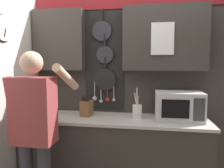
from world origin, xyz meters
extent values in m
cube|color=#38332D|center=(0.00, 0.00, 0.45)|extent=(2.04, 0.56, 0.90)
cube|color=beige|center=(0.00, 0.00, 0.91)|extent=(2.07, 0.59, 0.03)
cube|color=#38332D|center=(0.00, 0.30, 1.16)|extent=(2.64, 0.04, 2.33)
cube|color=maroon|center=(0.00, 0.27, 2.25)|extent=(2.60, 0.02, 0.15)
cube|color=#38332D|center=(-0.71, 0.20, 1.82)|extent=(0.62, 0.16, 0.73)
cube|color=#38332D|center=(0.55, 0.20, 1.82)|extent=(0.94, 0.16, 0.73)
cube|color=black|center=(-0.16, 0.27, 1.56)|extent=(0.48, 0.01, 1.19)
cylinder|color=#2D2D33|center=(-0.18, 0.24, 1.92)|extent=(0.23, 0.02, 0.23)
cube|color=black|center=(-0.18, 0.24, 2.11)|extent=(0.02, 0.02, 0.13)
cylinder|color=#2D2D33|center=(-0.15, 0.24, 1.64)|extent=(0.21, 0.02, 0.21)
cube|color=black|center=(-0.15, 0.24, 1.81)|extent=(0.02, 0.02, 0.15)
cylinder|color=black|center=(-0.14, 0.24, 1.34)|extent=(0.26, 0.02, 0.26)
cube|color=black|center=(-0.14, 0.24, 1.54)|extent=(0.02, 0.02, 0.15)
cylinder|color=silver|center=(-0.28, 0.24, 1.22)|extent=(0.01, 0.01, 0.20)
ellipsoid|color=silver|center=(-0.28, 0.24, 1.10)|extent=(0.06, 0.01, 0.05)
cylinder|color=silver|center=(-0.20, 0.24, 1.20)|extent=(0.01, 0.01, 0.24)
ellipsoid|color=silver|center=(-0.20, 0.24, 1.07)|extent=(0.05, 0.01, 0.04)
cylinder|color=red|center=(-0.12, 0.24, 1.21)|extent=(0.01, 0.01, 0.21)
ellipsoid|color=red|center=(-0.12, 0.24, 1.09)|extent=(0.05, 0.01, 0.05)
cylinder|color=silver|center=(-0.04, 0.24, 1.21)|extent=(0.01, 0.01, 0.22)
ellipsoid|color=silver|center=(-0.04, 0.24, 1.09)|extent=(0.04, 0.01, 0.04)
cube|color=white|center=(0.52, 0.11, 1.80)|extent=(0.25, 0.02, 0.35)
cube|color=silver|center=(-1.05, -0.42, 1.16)|extent=(0.04, 1.60, 2.33)
cylinder|color=white|center=(-1.02, -0.41, 1.87)|extent=(0.02, 0.25, 0.25)
torus|color=black|center=(-1.03, -0.41, 1.87)|extent=(0.02, 0.27, 0.27)
cube|color=black|center=(-1.01, -0.40, 1.83)|extent=(0.01, 0.04, 0.09)
cube|color=silver|center=(0.70, 0.04, 1.08)|extent=(0.49, 0.35, 0.30)
cube|color=black|center=(0.65, -0.14, 1.08)|extent=(0.27, 0.01, 0.19)
cube|color=#333338|center=(0.88, -0.14, 1.08)|extent=(0.11, 0.01, 0.23)
cube|color=brown|center=(-0.32, 0.04, 1.02)|extent=(0.13, 0.16, 0.18)
cylinder|color=black|center=(-0.36, 0.00, 1.14)|extent=(0.02, 0.03, 0.07)
cylinder|color=black|center=(-0.34, 0.00, 1.13)|extent=(0.02, 0.03, 0.05)
cylinder|color=black|center=(-0.32, 0.00, 1.14)|extent=(0.02, 0.03, 0.08)
cylinder|color=black|center=(-0.30, 0.00, 1.13)|extent=(0.02, 0.03, 0.05)
cylinder|color=black|center=(-0.29, 0.00, 1.15)|extent=(0.02, 0.03, 0.08)
cylinder|color=white|center=(0.26, 0.04, 1.00)|extent=(0.10, 0.10, 0.15)
cylinder|color=red|center=(0.25, 0.05, 1.14)|extent=(0.03, 0.04, 0.30)
cylinder|color=silver|center=(0.25, 0.02, 1.10)|extent=(0.06, 0.04, 0.23)
cylinder|color=silver|center=(0.26, 0.04, 1.13)|extent=(0.03, 0.02, 0.28)
cylinder|color=silver|center=(0.26, 0.04, 1.12)|extent=(0.03, 0.02, 0.26)
cylinder|color=tan|center=(0.27, 0.05, 1.08)|extent=(0.02, 0.03, 0.19)
cylinder|color=tan|center=(0.25, 0.04, 1.10)|extent=(0.06, 0.03, 0.22)
cube|color=#993D3D|center=(-0.65, -0.56, 1.11)|extent=(0.38, 0.22, 0.60)
sphere|color=#DBAD8E|center=(-0.65, -0.56, 1.54)|extent=(0.20, 0.20, 0.20)
cylinder|color=#993D3D|center=(-0.88, -0.54, 1.15)|extent=(0.08, 0.19, 0.54)
cylinder|color=#DBAD8E|center=(-0.42, -0.32, 1.39)|extent=(0.08, 0.52, 0.29)
camera|label=1|loc=(0.38, -2.36, 1.53)|focal=35.00mm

